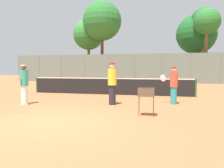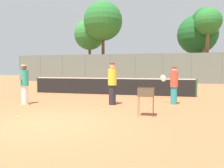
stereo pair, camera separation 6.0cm
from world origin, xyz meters
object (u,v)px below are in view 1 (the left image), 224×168
object	(u,v)px
tennis_net	(109,86)
ball_cart	(146,94)
player_yellow_shirt	(112,83)
player_red_cap	(24,84)
player_white_outfit	(174,85)
parked_car	(189,77)

from	to	relation	value
tennis_net	ball_cart	world-z (taller)	tennis_net
tennis_net	player_yellow_shirt	bearing A→B (deg)	-74.12
player_red_cap	ball_cart	world-z (taller)	player_red_cap
player_white_outfit	parked_car	world-z (taller)	player_white_outfit
player_red_cap	parked_car	world-z (taller)	player_red_cap
player_yellow_shirt	parked_car	size ratio (longest dim) A/B	0.46
tennis_net	player_white_outfit	bearing A→B (deg)	-37.68
player_red_cap	parked_car	bearing A→B (deg)	136.32
tennis_net	player_white_outfit	world-z (taller)	player_white_outfit
player_white_outfit	player_yellow_shirt	distance (m)	2.88
player_red_cap	parked_car	distance (m)	21.71
parked_car	player_white_outfit	bearing A→B (deg)	-98.24
player_red_cap	player_yellow_shirt	size ratio (longest dim) A/B	0.96
tennis_net	parked_car	size ratio (longest dim) A/B	2.51
tennis_net	ball_cart	size ratio (longest dim) A/B	10.51
ball_cart	player_white_outfit	bearing A→B (deg)	70.02
player_yellow_shirt	ball_cart	bearing A→B (deg)	-153.33
tennis_net	player_white_outfit	distance (m)	4.86
player_yellow_shirt	tennis_net	bearing A→B (deg)	2.56
player_red_cap	parked_car	xyz separation A→B (m)	(9.40, 19.57, -0.30)
player_white_outfit	parked_car	xyz separation A→B (m)	(2.60, 17.94, -0.24)
player_white_outfit	ball_cart	distance (m)	3.05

